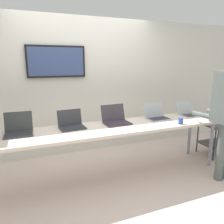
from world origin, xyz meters
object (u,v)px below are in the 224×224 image
at_px(laptop_station_0, 19,129).
at_px(laptop_station_1, 71,124).
at_px(workbench, 106,130).
at_px(laptop_station_4, 189,112).
at_px(laptop_station_3, 157,115).
at_px(laptop_station_2, 116,119).
at_px(storage_cart, 217,134).
at_px(coffee_mug, 181,121).

height_order(laptop_station_0, laptop_station_1, laptop_station_0).
relative_size(workbench, laptop_station_4, 10.09).
relative_size(laptop_station_1, laptop_station_3, 1.03).
height_order(laptop_station_2, laptop_station_3, laptop_station_2).
bearing_deg(storage_cart, laptop_station_1, 178.13).
bearing_deg(laptop_station_1, laptop_station_0, -179.05).
bearing_deg(workbench, storage_cart, 1.66).
distance_m(workbench, coffee_mug, 1.11).
height_order(workbench, coffee_mug, coffee_mug).
bearing_deg(storage_cart, laptop_station_0, 178.70).
xyz_separation_m(laptop_station_2, coffee_mug, (0.87, -0.39, -0.02)).
distance_m(laptop_station_3, laptop_station_4, 0.65).
bearing_deg(laptop_station_4, laptop_station_3, -179.42).
relative_size(laptop_station_0, storage_cart, 0.60).
bearing_deg(laptop_station_2, laptop_station_0, -179.95).
xyz_separation_m(workbench, laptop_station_0, (-1.12, 0.14, 0.11)).
distance_m(laptop_station_1, laptop_station_4, 2.00).
height_order(laptop_station_2, coffee_mug, laptop_station_2).
bearing_deg(coffee_mug, storage_cart, 15.80).
bearing_deg(laptop_station_4, storage_cart, -6.89).
bearing_deg(laptop_station_2, laptop_station_3, -0.55).
bearing_deg(coffee_mug, workbench, 166.91).
relative_size(laptop_station_1, laptop_station_2, 0.93).
bearing_deg(laptop_station_2, storage_cart, -2.20).
bearing_deg(laptop_station_2, coffee_mug, -24.16).
bearing_deg(laptop_station_0, laptop_station_4, 0.02).
xyz_separation_m(laptop_station_3, coffee_mug, (0.17, -0.38, -0.01)).
relative_size(workbench, storage_cart, 6.22).
relative_size(laptop_station_2, coffee_mug, 4.35).
xyz_separation_m(laptop_station_2, laptop_station_3, (0.70, -0.01, -0.00)).
relative_size(coffee_mug, storage_cart, 0.15).
bearing_deg(workbench, laptop_station_2, 33.92).
relative_size(workbench, laptop_station_2, 9.37).
height_order(laptop_station_1, storage_cart, laptop_station_1).
relative_size(laptop_station_0, laptop_station_4, 0.97).
bearing_deg(laptop_station_1, laptop_station_3, -0.71).
distance_m(workbench, laptop_station_1, 0.48).
xyz_separation_m(laptop_station_1, laptop_station_3, (1.36, -0.02, 0.00)).
distance_m(laptop_station_1, storage_cart, 2.67).
bearing_deg(laptop_station_4, laptop_station_2, 179.99).
relative_size(laptop_station_1, laptop_station_4, 1.00).
bearing_deg(laptop_station_4, laptop_station_1, 179.71).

